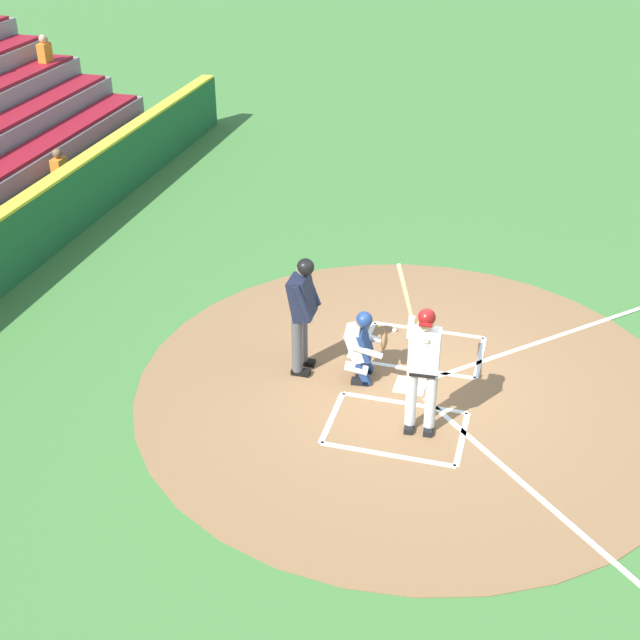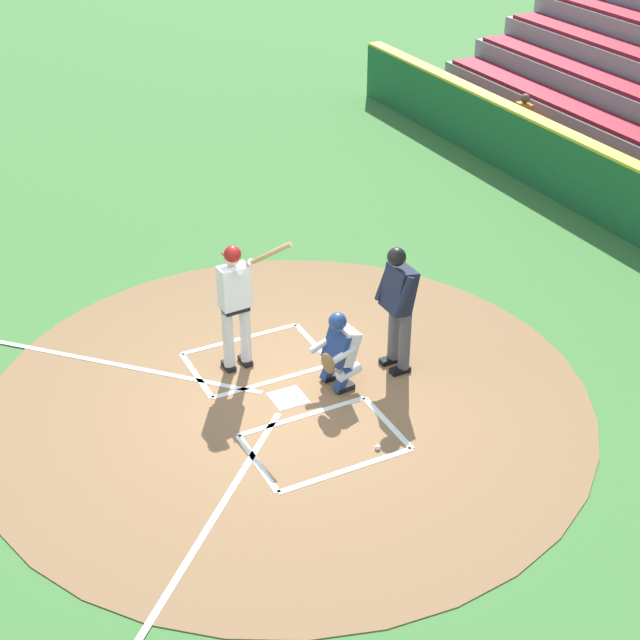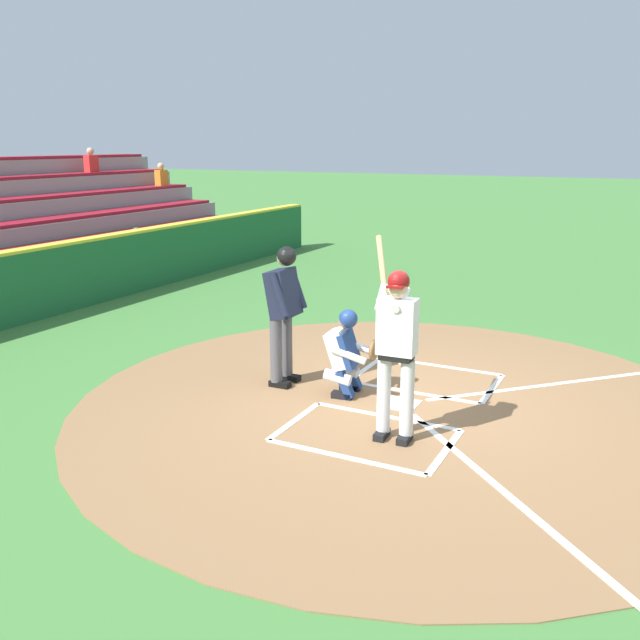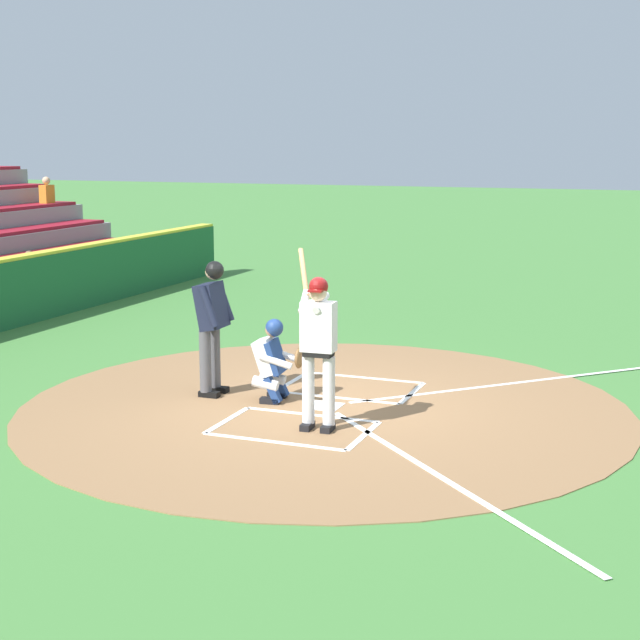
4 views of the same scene
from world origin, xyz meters
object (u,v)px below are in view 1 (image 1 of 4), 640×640
batter (423,361)px  catcher (363,344)px  baseball (395,330)px  plate_umpire (302,308)px

batter → catcher: 1.52m
batter → baseball: bearing=-161.5°
plate_umpire → batter: bearing=63.1°
catcher → plate_umpire: plate_umpire is taller
batter → baseball: 2.79m
batter → plate_umpire: size_ratio=1.14×
batter → baseball: (-2.44, -0.82, -1.06)m
plate_umpire → baseball: 2.11m
catcher → baseball: (-1.44, 0.21, -0.55)m
batter → plate_umpire: 2.16m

